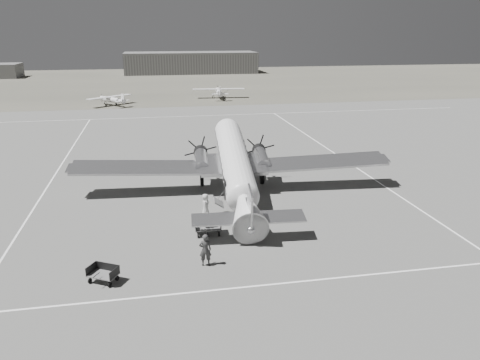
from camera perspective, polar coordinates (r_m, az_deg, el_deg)
name	(u,v)px	position (r m, az deg, el deg)	size (l,w,h in m)	color
ground	(257,197)	(39.57, 2.10, -2.13)	(260.00, 260.00, 0.00)	slate
taxi_line_near	(312,280)	(27.34, 8.74, -12.01)	(60.00, 0.15, 0.01)	white
taxi_line_right	(388,189)	(43.71, 17.64, -1.02)	(0.15, 80.00, 0.01)	white
taxi_line_left	(55,175)	(49.13, -21.62, 0.61)	(0.15, 60.00, 0.01)	white
taxi_line_horizon	(204,116)	(77.88, -4.47, 7.82)	(90.00, 0.15, 0.01)	white
grass_infield	(181,81)	(132.20, -7.22, 11.86)	(260.00, 90.00, 0.01)	#5F5B50
hangar_main	(191,63)	(157.14, -6.03, 14.05)	(42.00, 14.00, 6.60)	slate
dc3_airliner	(235,167)	(38.66, -0.55, 1.55)	(27.96, 19.40, 5.32)	#ACACAE
light_plane_left	(111,100)	(91.29, -15.41, 9.33)	(9.28, 7.53, 1.93)	white
light_plane_right	(219,93)	(97.80, -2.60, 10.56)	(10.73, 8.71, 2.23)	white
baggage_cart_near	(208,227)	(32.46, -3.94, -5.78)	(1.87, 1.32, 1.06)	#5E5E5E
baggage_cart_far	(103,274)	(27.76, -16.34, -10.97)	(1.68, 1.18, 0.95)	#5E5E5E
ground_crew	(205,250)	(28.25, -4.26, -8.49)	(0.74, 0.48, 2.02)	#303030
ramp_agent	(208,223)	(32.40, -3.96, -5.29)	(0.78, 0.61, 1.61)	silver
passenger	(206,205)	(35.48, -4.23, -3.06)	(0.86, 0.56, 1.77)	#B0B0AE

